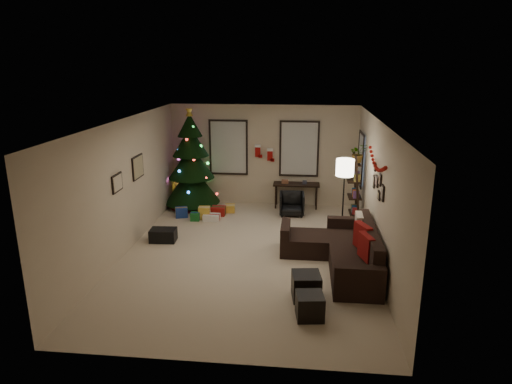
% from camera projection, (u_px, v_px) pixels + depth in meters
% --- Properties ---
extents(floor, '(7.00, 7.00, 0.00)m').
position_uv_depth(floor, '(248.00, 254.00, 9.27)').
color(floor, beige).
rests_on(floor, ground).
extents(ceiling, '(7.00, 7.00, 0.00)m').
position_uv_depth(ceiling, '(247.00, 121.00, 8.52)').
color(ceiling, white).
rests_on(ceiling, floor).
extents(wall_back, '(5.00, 0.00, 5.00)m').
position_uv_depth(wall_back, '(264.00, 155.00, 12.24)').
color(wall_back, beige).
rests_on(wall_back, floor).
extents(wall_front, '(5.00, 0.00, 5.00)m').
position_uv_depth(wall_front, '(213.00, 268.00, 5.55)').
color(wall_front, beige).
rests_on(wall_front, floor).
extents(wall_left, '(0.00, 7.00, 7.00)m').
position_uv_depth(wall_left, '(125.00, 187.00, 9.15)').
color(wall_left, beige).
rests_on(wall_left, floor).
extents(wall_right, '(0.00, 7.00, 7.00)m').
position_uv_depth(wall_right, '(378.00, 194.00, 8.64)').
color(wall_right, beige).
rests_on(wall_right, floor).
extents(window_back_left, '(1.05, 0.06, 1.50)m').
position_uv_depth(window_back_left, '(229.00, 147.00, 12.25)').
color(window_back_left, '#728CB2').
rests_on(window_back_left, wall_back).
extents(window_back_right, '(1.05, 0.06, 1.50)m').
position_uv_depth(window_back_right, '(299.00, 149.00, 12.06)').
color(window_back_right, '#728CB2').
rests_on(window_back_right, wall_back).
extents(window_right_wall, '(0.06, 0.90, 1.30)m').
position_uv_depth(window_right_wall, '(361.00, 159.00, 11.04)').
color(window_right_wall, '#728CB2').
rests_on(window_right_wall, wall_right).
extents(christmas_tree, '(1.47, 1.47, 2.73)m').
position_uv_depth(christmas_tree, '(191.00, 166.00, 11.99)').
color(christmas_tree, black).
rests_on(christmas_tree, floor).
extents(presents, '(1.43, 1.01, 0.30)m').
position_uv_depth(presents, '(208.00, 213.00, 11.44)').
color(presents, gold).
rests_on(presents, floor).
extents(sofa, '(1.79, 2.60, 0.85)m').
position_uv_depth(sofa, '(342.00, 251.00, 8.71)').
color(sofa, black).
rests_on(sofa, floor).
extents(pillow_red_a, '(0.25, 0.47, 0.45)m').
position_uv_depth(pillow_red_a, '(366.00, 247.00, 7.98)').
color(pillow_red_a, maroon).
rests_on(pillow_red_a, sofa).
extents(pillow_red_b, '(0.30, 0.50, 0.48)m').
position_uv_depth(pillow_red_b, '(363.00, 237.00, 8.46)').
color(pillow_red_b, maroon).
rests_on(pillow_red_b, sofa).
extents(pillow_cream, '(0.15, 0.46, 0.46)m').
position_uv_depth(pillow_cream, '(359.00, 225.00, 9.09)').
color(pillow_cream, beige).
rests_on(pillow_cream, sofa).
extents(ottoman_near, '(0.51, 0.51, 0.44)m').
position_uv_depth(ottoman_near, '(306.00, 286.00, 7.49)').
color(ottoman_near, black).
rests_on(ottoman_near, floor).
extents(ottoman_far, '(0.46, 0.46, 0.39)m').
position_uv_depth(ottoman_far, '(310.00, 306.00, 6.92)').
color(ottoman_far, black).
rests_on(ottoman_far, floor).
extents(desk, '(1.22, 0.44, 0.66)m').
position_uv_depth(desk, '(296.00, 186.00, 12.09)').
color(desk, black).
rests_on(desk, floor).
extents(desk_chair, '(0.60, 0.57, 0.59)m').
position_uv_depth(desk_chair, '(292.00, 204.00, 11.56)').
color(desk_chair, black).
rests_on(desk_chair, floor).
extents(bookshelf, '(0.30, 0.52, 1.77)m').
position_uv_depth(bookshelf, '(355.00, 192.00, 10.59)').
color(bookshelf, black).
rests_on(bookshelf, floor).
extents(potted_plant, '(0.63, 0.60, 0.55)m').
position_uv_depth(potted_plant, '(358.00, 150.00, 10.29)').
color(potted_plant, '#4C4C4C').
rests_on(potted_plant, bookshelf).
extents(floor_lamp, '(0.38, 0.38, 1.81)m').
position_uv_depth(floor_lamp, '(345.00, 173.00, 9.63)').
color(floor_lamp, black).
rests_on(floor_lamp, floor).
extents(art_map, '(0.04, 0.60, 0.50)m').
position_uv_depth(art_map, '(138.00, 167.00, 9.78)').
color(art_map, black).
rests_on(art_map, wall_left).
extents(art_abstract, '(0.04, 0.45, 0.35)m').
position_uv_depth(art_abstract, '(117.00, 183.00, 8.71)').
color(art_abstract, black).
rests_on(art_abstract, wall_left).
extents(gallery, '(0.03, 1.25, 0.54)m').
position_uv_depth(gallery, '(378.00, 184.00, 8.51)').
color(gallery, black).
rests_on(gallery, wall_right).
extents(garland, '(0.08, 1.90, 0.30)m').
position_uv_depth(garland, '(377.00, 162.00, 8.59)').
color(garland, '#A5140C').
rests_on(garland, wall_right).
extents(stocking_left, '(0.20, 0.05, 0.36)m').
position_uv_depth(stocking_left, '(258.00, 151.00, 12.12)').
color(stocking_left, '#990F0C').
rests_on(stocking_left, wall_back).
extents(stocking_right, '(0.20, 0.05, 0.36)m').
position_uv_depth(stocking_right, '(270.00, 154.00, 12.08)').
color(stocking_right, '#990F0C').
rests_on(stocking_right, wall_back).
extents(storage_bin, '(0.57, 0.40, 0.28)m').
position_uv_depth(storage_bin, '(163.00, 235.00, 9.90)').
color(storage_bin, black).
rests_on(storage_bin, floor).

